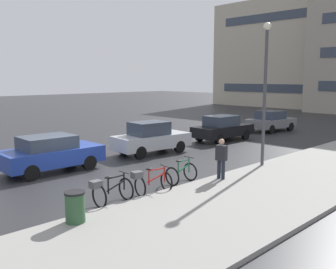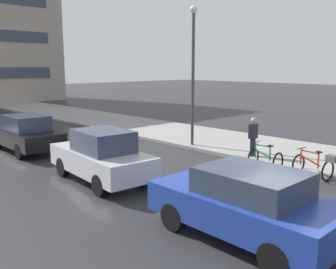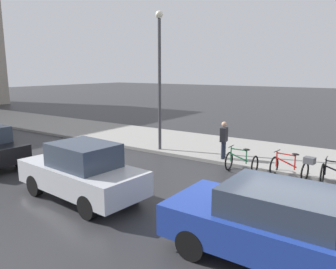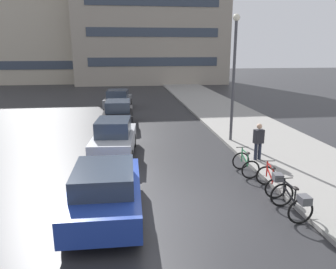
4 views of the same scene
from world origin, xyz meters
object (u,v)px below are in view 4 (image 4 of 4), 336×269
bicycle_nearest (294,201)px  pedestrian (258,141)px  bicycle_second (272,180)px  car_blue (105,191)px  car_grey (118,99)px  bicycle_third (246,164)px  car_black (118,113)px  car_silver (114,138)px  streetlamp (234,69)px

bicycle_nearest → pedestrian: (0.82, 4.57, 0.46)m
bicycle_nearest → bicycle_second: bearing=86.7°
car_blue → car_grey: (0.09, 17.61, -0.02)m
car_grey → bicycle_third: bearing=-71.3°
car_grey → car_blue: bearing=-90.3°
bicycle_nearest → car_black: car_black is taller
bicycle_nearest → car_black: bearing=112.4°
bicycle_nearest → car_silver: (-5.17, 6.32, 0.33)m
car_blue → car_silver: bearing=88.9°
bicycle_nearest → car_silver: 8.17m
car_silver → car_grey: 12.01m
pedestrian → car_black: bearing=127.3°
car_grey → bicycle_second: bearing=-72.5°
bicycle_second → car_blue: size_ratio=0.35×
bicycle_third → car_grey: car_grey is taller
streetlamp → pedestrian: bearing=-87.3°
car_silver → car_black: car_silver is taller
car_black → car_grey: 6.03m
pedestrian → car_silver: bearing=163.7°
bicycle_third → bicycle_nearest: bearing=-87.6°
bicycle_nearest → streetlamp: size_ratio=0.22×
car_blue → car_grey: bearing=89.7°
car_silver → car_black: size_ratio=0.99×
streetlamp → car_black: bearing=141.3°
bicycle_nearest → streetlamp: (0.67, 7.70, 3.24)m
bicycle_second → car_black: size_ratio=0.34×
bicycle_second → car_blue: 5.45m
bicycle_third → pedestrian: size_ratio=0.63×
car_black → car_blue: bearing=-91.0°
car_blue → car_grey: car_blue is taller
car_black → pedestrian: 9.73m
bicycle_second → bicycle_third: bearing=97.4°
car_silver → streetlamp: (5.84, 1.38, 2.91)m
bicycle_nearest → pedestrian: bearing=79.8°
bicycle_third → car_grey: (-5.05, 14.94, 0.38)m
bicycle_third → car_grey: size_ratio=0.27×
streetlamp → car_silver: bearing=-166.7°
bicycle_second → streetlamp: size_ratio=0.23×
bicycle_second → car_silver: 7.08m
bicycle_nearest → car_blue: car_blue is taller
car_silver → car_black: 5.98m
car_grey → car_black: bearing=-88.9°
bicycle_nearest → car_grey: car_grey is taller
car_blue → pedestrian: bearing=32.3°
streetlamp → bicycle_third: bearing=-100.7°
bicycle_second → car_black: 11.90m
pedestrian → streetlamp: (-0.15, 3.13, 2.78)m
bicycle_second → car_grey: car_grey is taller
bicycle_third → streetlamp: (0.81, 4.31, 3.33)m
streetlamp → bicycle_second: bearing=-95.4°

